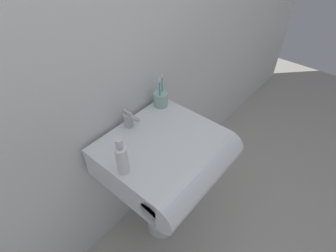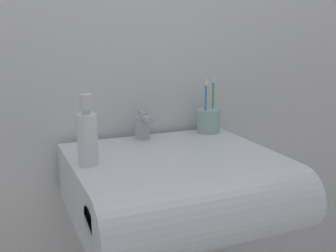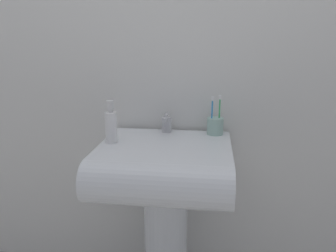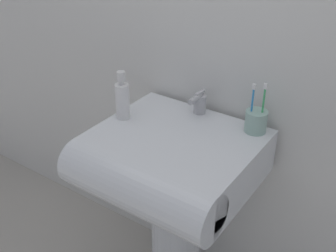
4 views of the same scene
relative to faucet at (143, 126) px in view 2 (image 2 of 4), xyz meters
name	(u,v)px [view 2 (image 2 of 4)]	position (x,y,z in m)	size (l,w,h in m)	color
wall_back	(138,29)	(0.02, 0.10, 0.31)	(5.00, 0.05, 2.40)	silver
sink_basin	(180,189)	(0.02, -0.25, -0.13)	(0.58, 0.56, 0.17)	white
faucet	(143,126)	(0.00, 0.00, 0.00)	(0.05, 0.10, 0.09)	#B7B7BC
toothbrush_cup	(209,120)	(0.24, 0.00, 0.00)	(0.08, 0.08, 0.19)	#99BFB2
soap_bottle	(87,136)	(-0.22, -0.20, 0.03)	(0.05, 0.05, 0.19)	white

